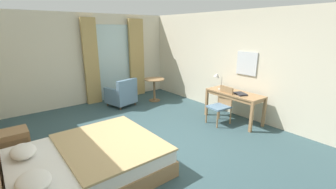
{
  "coord_description": "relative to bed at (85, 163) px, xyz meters",
  "views": [
    {
      "loc": [
        -2.4,
        -3.38,
        2.22
      ],
      "look_at": [
        0.61,
        0.45,
        0.82
      ],
      "focal_mm": 24.38,
      "sensor_mm": 36.0,
      "label": 1
    }
  ],
  "objects": [
    {
      "name": "balcony_glass_door",
      "position": [
        2.29,
        3.68,
        0.93
      ],
      "size": [
        1.12,
        0.02,
        2.36
      ],
      "primitive_type": "cube",
      "color": "silver",
      "rests_on": "ground"
    },
    {
      "name": "ground",
      "position": [
        1.51,
        0.19,
        -0.3
      ],
      "size": [
        5.89,
        7.67,
        0.1
      ],
      "primitive_type": "cube",
      "color": "#334C51"
    },
    {
      "name": "curtain_panel_right",
      "position": [
        3.07,
        3.58,
        1.02
      ],
      "size": [
        0.52,
        0.1,
        2.55
      ],
      "primitive_type": "cube",
      "color": "tan",
      "rests_on": "ground"
    },
    {
      "name": "desk_lamp",
      "position": [
        3.63,
        0.51,
        0.8
      ],
      "size": [
        0.24,
        0.27,
        0.45
      ],
      "color": "#B7B2A8",
      "rests_on": "writing_desk"
    },
    {
      "name": "wall_right",
      "position": [
        4.2,
        0.19,
        1.09
      ],
      "size": [
        0.12,
        7.27,
        2.68
      ],
      "primitive_type": "cube",
      "color": "beige",
      "rests_on": "ground"
    },
    {
      "name": "curtain_panel_left",
      "position": [
        1.51,
        3.58,
        1.02
      ],
      "size": [
        0.43,
        0.1,
        2.55
      ],
      "primitive_type": "cube",
      "color": "tan",
      "rests_on": "ground"
    },
    {
      "name": "closed_book",
      "position": [
        3.66,
        -0.17,
        0.5
      ],
      "size": [
        0.31,
        0.37,
        0.03
      ],
      "primitive_type": "cube",
      "rotation": [
        0.0,
        0.0,
        -0.42
      ],
      "color": "#232328",
      "rests_on": "writing_desk"
    },
    {
      "name": "nightstand",
      "position": [
        -0.79,
        1.34,
        0.01
      ],
      "size": [
        0.49,
        0.43,
        0.52
      ],
      "color": "#9E754C",
      "rests_on": "ground"
    },
    {
      "name": "armchair_by_window",
      "position": [
        2.05,
        2.77,
        0.09
      ],
      "size": [
        0.84,
        0.85,
        0.84
      ],
      "color": "slate",
      "rests_on": "ground"
    },
    {
      "name": "writing_desk",
      "position": [
        3.72,
        0.03,
        0.39
      ],
      "size": [
        0.59,
        1.41,
        0.73
      ],
      "color": "#9E754C",
      "rests_on": "ground"
    },
    {
      "name": "wall_back",
      "position": [
        1.51,
        3.76,
        1.09
      ],
      "size": [
        5.49,
        0.12,
        2.68
      ],
      "primitive_type": "cube",
      "color": "beige",
      "rests_on": "ground"
    },
    {
      "name": "round_cafe_table",
      "position": [
        3.1,
        2.6,
        0.28
      ],
      "size": [
        0.64,
        0.64,
        0.72
      ],
      "color": "#9E754C",
      "rests_on": "ground"
    },
    {
      "name": "wall_mirror",
      "position": [
        4.12,
        0.03,
        1.15
      ],
      "size": [
        0.02,
        0.55,
        0.57
      ],
      "color": "silver"
    },
    {
      "name": "desk_chair",
      "position": [
        3.37,
        0.12,
        0.24
      ],
      "size": [
        0.51,
        0.45,
        0.9
      ],
      "color": "slate",
      "rests_on": "ground"
    },
    {
      "name": "bed",
      "position": [
        0.0,
        0.0,
        0.0
      ],
      "size": [
        2.25,
        1.79,
        0.93
      ],
      "color": "#9E754C",
      "rests_on": "ground"
    }
  ]
}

